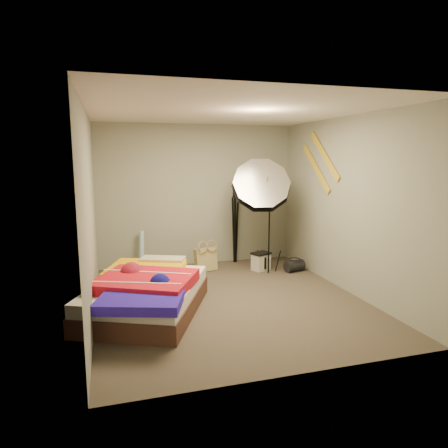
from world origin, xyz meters
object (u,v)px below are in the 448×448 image
object	(u,v)px
duffel_bag	(294,266)
camera_tripod	(235,221)
tote_bag	(206,260)
bed	(146,293)
wrapping_roll	(142,251)
camera_case	(261,262)
photo_umbrella	(261,187)

from	to	relation	value
duffel_bag	camera_tripod	xyz separation A→B (m)	(-0.78, 0.87, 0.67)
tote_bag	camera_tripod	xyz separation A→B (m)	(0.66, 0.41, 0.57)
bed	duffel_bag	bearing A→B (deg)	23.90
wrapping_roll	camera_case	distance (m)	2.06
wrapping_roll	duffel_bag	xyz separation A→B (m)	(2.49, -0.82, -0.24)
camera_tripod	duffel_bag	bearing A→B (deg)	-48.10
photo_umbrella	tote_bag	bearing A→B (deg)	153.50
photo_umbrella	camera_tripod	world-z (taller)	photo_umbrella
tote_bag	photo_umbrella	xyz separation A→B (m)	(0.83, -0.41, 1.25)
camera_case	photo_umbrella	world-z (taller)	photo_umbrella
duffel_bag	bed	distance (m)	2.84
tote_bag	bed	bearing A→B (deg)	-142.75
duffel_bag	tote_bag	bearing A→B (deg)	150.98
camera_case	camera_tripod	size ratio (longest dim) A/B	0.21
bed	photo_umbrella	world-z (taller)	photo_umbrella
bed	wrapping_roll	bearing A→B (deg)	86.94
duffel_bag	photo_umbrella	size ratio (longest dim) A/B	0.16
camera_tripod	bed	bearing A→B (deg)	-131.80
wrapping_roll	camera_tripod	xyz separation A→B (m)	(1.70, 0.06, 0.42)
tote_bag	duffel_bag	world-z (taller)	tote_bag
duffel_bag	photo_umbrella	bearing A→B (deg)	164.01
tote_bag	bed	size ratio (longest dim) A/B	0.18
wrapping_roll	camera_tripod	bearing A→B (deg)	1.92
tote_bag	photo_umbrella	world-z (taller)	photo_umbrella
bed	camera_tripod	size ratio (longest dim) A/B	1.65
duffel_bag	camera_tripod	bearing A→B (deg)	120.75
tote_bag	photo_umbrella	distance (m)	1.56
tote_bag	bed	xyz separation A→B (m)	(-1.15, -1.61, 0.06)
tote_bag	wrapping_roll	distance (m)	1.11
tote_bag	camera_tripod	distance (m)	0.96
camera_case	duffel_bag	size ratio (longest dim) A/B	0.88
camera_case	bed	size ratio (longest dim) A/B	0.13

